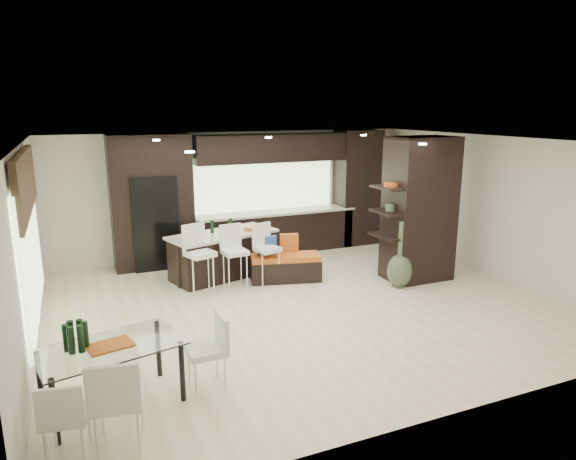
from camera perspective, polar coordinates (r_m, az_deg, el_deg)
name	(u,v)px	position (r m, az deg, el deg)	size (l,w,h in m)	color
ground	(302,304)	(8.67, 1.58, -8.26)	(8.00, 8.00, 0.00)	beige
back_wall	(237,193)	(11.48, -5.72, 4.08)	(8.00, 0.02, 2.70)	silver
left_wall	(26,253)	(7.57, -27.06, -2.28)	(0.02, 7.00, 2.70)	silver
right_wall	(492,207)	(10.56, 21.77, 2.35)	(0.02, 7.00, 2.70)	silver
ceiling	(303,141)	(8.07, 1.70, 9.83)	(8.00, 7.00, 0.02)	white
window_left	(31,249)	(7.76, -26.69, -1.88)	(0.04, 3.20, 1.90)	#B2D199
window_back	(262,183)	(11.60, -2.85, 5.23)	(3.40, 0.04, 1.20)	#B2D199
stone_accent	(25,183)	(7.59, -27.17, 4.71)	(0.08, 3.00, 0.80)	brown
ceiling_spots	(297,142)	(8.30, 0.97, 9.80)	(4.00, 3.00, 0.02)	white
back_cabinetry	(263,194)	(11.33, -2.80, 4.00)	(6.80, 0.68, 2.70)	black
refrigerator	(153,222)	(10.78, -14.73, 0.91)	(0.90, 0.68, 1.90)	black
partition_column	(419,209)	(9.94, 14.39, 2.25)	(1.20, 0.80, 2.70)	black
kitchen_island	(223,255)	(10.03, -7.19, -2.75)	(2.06, 0.88, 0.86)	black
stool_left	(201,266)	(9.15, -9.67, -3.98)	(0.44, 0.44, 0.99)	white
stool_mid	(235,263)	(9.33, -5.91, -3.70)	(0.41, 0.41, 0.94)	white
stool_right	(268,260)	(9.53, -2.29, -3.34)	(0.40, 0.40, 0.91)	white
bench	(285,268)	(9.75, -0.28, -4.20)	(1.32, 0.51, 0.51)	black
floor_vase	(400,254)	(9.51, 12.38, -2.66)	(0.45, 0.45, 1.24)	#435039
dining_table	(113,377)	(6.11, -18.92, -15.15)	(1.49, 0.84, 0.72)	white
chair_near	(119,404)	(5.43, -18.32, -17.92)	(0.48, 0.48, 0.90)	white
chair_far	(67,420)	(5.50, -23.38, -18.83)	(0.41, 0.41, 0.75)	white
chair_end	(206,355)	(6.22, -9.09, -13.54)	(0.44, 0.44, 0.81)	white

